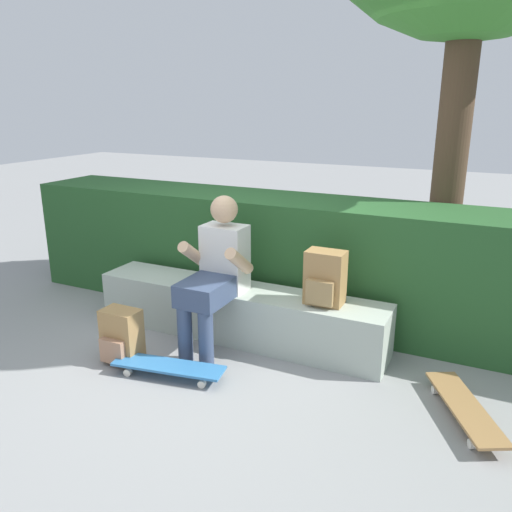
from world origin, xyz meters
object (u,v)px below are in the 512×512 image
(person_skater, at_px, (216,270))
(backpack_on_bench, at_px, (325,279))
(skateboard_near_person, at_px, (168,367))
(backpack_on_ground, at_px, (121,336))
(bench_main, at_px, (238,313))
(skateboard_beside_bench, at_px, (465,407))

(person_skater, bearing_deg, backpack_on_bench, 13.90)
(skateboard_near_person, bearing_deg, backpack_on_bench, 41.37)
(person_skater, distance_m, backpack_on_ground, 0.85)
(bench_main, distance_m, backpack_on_ground, 0.94)
(bench_main, xyz_separation_m, skateboard_beside_bench, (1.77, -0.40, -0.14))
(skateboard_beside_bench, distance_m, backpack_on_bench, 1.24)
(bench_main, bearing_deg, skateboard_near_person, -100.61)
(person_skater, distance_m, skateboard_near_person, 0.80)
(skateboard_beside_bench, bearing_deg, backpack_on_bench, 159.45)
(skateboard_near_person, distance_m, skateboard_beside_bench, 1.95)
(bench_main, xyz_separation_m, skateboard_near_person, (-0.14, -0.77, -0.14))
(person_skater, distance_m, skateboard_beside_bench, 1.93)
(bench_main, bearing_deg, backpack_on_bench, -0.75)
(bench_main, height_order, skateboard_beside_bench, bench_main)
(skateboard_near_person, bearing_deg, skateboard_beside_bench, 11.04)
(person_skater, bearing_deg, skateboard_near_person, -96.99)
(bench_main, xyz_separation_m, backpack_on_ground, (-0.59, -0.73, -0.02))
(skateboard_near_person, bearing_deg, bench_main, 79.39)
(bench_main, relative_size, backpack_on_bench, 6.07)
(skateboard_beside_bench, relative_size, backpack_on_ground, 2.00)
(bench_main, distance_m, skateboard_beside_bench, 1.82)
(skateboard_near_person, xyz_separation_m, backpack_on_ground, (-0.44, 0.04, 0.12))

